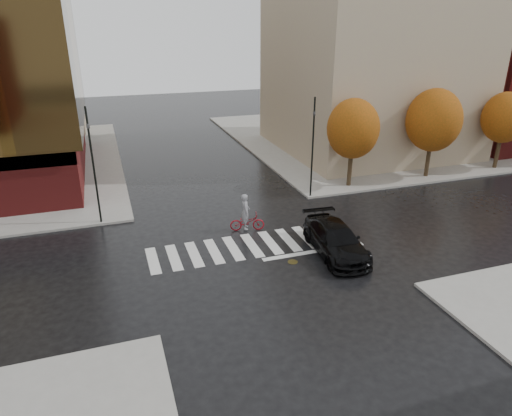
% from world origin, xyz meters
% --- Properties ---
extents(ground, '(120.00, 120.00, 0.00)m').
position_xyz_m(ground, '(0.00, 0.00, 0.00)').
color(ground, black).
rests_on(ground, ground).
extents(sidewalk_ne, '(30.00, 30.00, 0.15)m').
position_xyz_m(sidewalk_ne, '(21.00, 21.00, 0.07)').
color(sidewalk_ne, gray).
rests_on(sidewalk_ne, ground).
extents(crosswalk, '(12.00, 3.00, 0.01)m').
position_xyz_m(crosswalk, '(0.00, 0.50, 0.01)').
color(crosswalk, silver).
rests_on(crosswalk, ground).
extents(building_ne_tan, '(16.00, 16.00, 18.00)m').
position_xyz_m(building_ne_tan, '(17.00, 17.00, 9.15)').
color(building_ne_tan, tan).
rests_on(building_ne_tan, sidewalk_ne).
extents(building_ne_brick, '(14.00, 14.00, 14.00)m').
position_xyz_m(building_ne_brick, '(33.00, 16.00, 7.15)').
color(building_ne_brick, maroon).
rests_on(building_ne_brick, sidewalk_ne).
extents(building_nw_far, '(14.00, 12.00, 20.00)m').
position_xyz_m(building_nw_far, '(-16.00, 37.00, 10.15)').
color(building_nw_far, tan).
rests_on(building_nw_far, sidewalk_nw).
extents(tree_ne_a, '(3.80, 3.80, 6.50)m').
position_xyz_m(tree_ne_a, '(10.00, 7.40, 4.46)').
color(tree_ne_a, black).
rests_on(tree_ne_a, sidewalk_ne).
extents(tree_ne_b, '(4.20, 4.20, 6.89)m').
position_xyz_m(tree_ne_b, '(17.00, 7.40, 4.62)').
color(tree_ne_b, black).
rests_on(tree_ne_b, sidewalk_ne).
extents(tree_ne_c, '(3.60, 3.60, 6.31)m').
position_xyz_m(tree_ne_c, '(24.00, 7.40, 4.37)').
color(tree_ne_c, black).
rests_on(tree_ne_c, sidewalk_ne).
extents(sedan, '(2.72, 5.73, 1.61)m').
position_xyz_m(sedan, '(3.98, -1.80, 0.81)').
color(sedan, black).
rests_on(sedan, ground).
extents(cyclist, '(2.16, 1.17, 2.33)m').
position_xyz_m(cyclist, '(0.32, 2.50, 0.80)').
color(cyclist, maroon).
rests_on(cyclist, ground).
extents(traffic_light_nw, '(0.21, 0.19, 7.11)m').
position_xyz_m(traffic_light_nw, '(-7.95, 6.30, 4.18)').
color(traffic_light_nw, black).
rests_on(traffic_light_nw, sidewalk_nw).
extents(traffic_light_ne, '(0.17, 0.20, 6.92)m').
position_xyz_m(traffic_light_ne, '(6.30, 6.30, 4.05)').
color(traffic_light_ne, black).
rests_on(traffic_light_ne, sidewalk_ne).
extents(fire_hydrant, '(0.27, 0.27, 0.76)m').
position_xyz_m(fire_hydrant, '(-9.77, 10.00, 0.57)').
color(fire_hydrant, '#BEB60B').
rests_on(fire_hydrant, sidewalk_nw).
extents(manhole, '(0.70, 0.70, 0.01)m').
position_xyz_m(manhole, '(1.42, -2.00, 0.01)').
color(manhole, '#433A17').
rests_on(manhole, ground).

